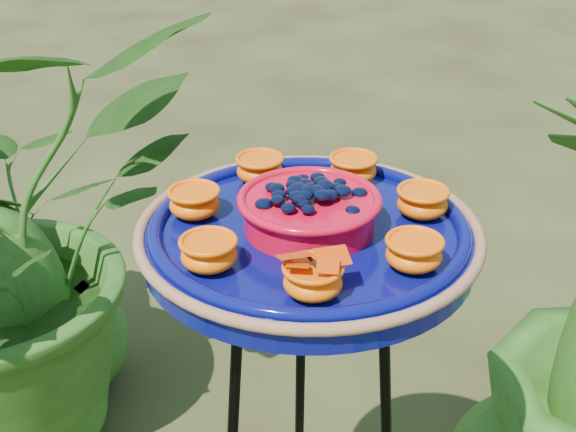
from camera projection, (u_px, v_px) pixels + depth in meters
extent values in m
torus|color=black|center=(308.00, 261.00, 1.05)|extent=(0.27, 0.27, 0.02)
cylinder|color=black|center=(299.00, 427.00, 1.37)|extent=(0.02, 0.08, 0.84)
cylinder|color=#070A55|center=(309.00, 241.00, 1.04)|extent=(0.47, 0.47, 0.04)
torus|color=brown|center=(309.00, 229.00, 1.03)|extent=(0.45, 0.45, 0.02)
torus|color=#070A55|center=(309.00, 227.00, 1.03)|extent=(0.41, 0.41, 0.02)
cylinder|color=red|center=(309.00, 214.00, 1.02)|extent=(0.19, 0.19, 0.04)
torus|color=red|center=(309.00, 199.00, 1.01)|extent=(0.18, 0.18, 0.01)
ellipsoid|color=black|center=(309.00, 195.00, 1.01)|extent=(0.15, 0.15, 0.03)
ellipsoid|color=#FF4B02|center=(422.00, 204.00, 1.05)|extent=(0.07, 0.07, 0.03)
cylinder|color=#FF5D05|center=(423.00, 193.00, 1.05)|extent=(0.06, 0.06, 0.01)
ellipsoid|color=#FF4B02|center=(353.00, 171.00, 1.15)|extent=(0.07, 0.07, 0.03)
cylinder|color=#FF5D05|center=(354.00, 160.00, 1.14)|extent=(0.06, 0.06, 0.01)
ellipsoid|color=#FF4B02|center=(260.00, 171.00, 1.14)|extent=(0.07, 0.07, 0.03)
cylinder|color=#FF5D05|center=(260.00, 160.00, 1.14)|extent=(0.06, 0.06, 0.01)
ellipsoid|color=#FF4B02|center=(195.00, 205.00, 1.05)|extent=(0.07, 0.07, 0.03)
cylinder|color=#FF5D05|center=(194.00, 193.00, 1.04)|extent=(0.06, 0.06, 0.01)
ellipsoid|color=#FF4B02|center=(209.00, 256.00, 0.94)|extent=(0.07, 0.07, 0.03)
cylinder|color=#FF5D05|center=(208.00, 243.00, 0.93)|extent=(0.06, 0.06, 0.01)
ellipsoid|color=#FF4B02|center=(313.00, 282.00, 0.89)|extent=(0.07, 0.07, 0.03)
cylinder|color=#FF5D05|center=(313.00, 270.00, 0.88)|extent=(0.06, 0.06, 0.01)
ellipsoid|color=#FF4B02|center=(414.00, 255.00, 0.94)|extent=(0.07, 0.07, 0.03)
cylinder|color=#FF5D05|center=(415.00, 243.00, 0.93)|extent=(0.06, 0.06, 0.01)
cylinder|color=black|center=(313.00, 262.00, 0.88)|extent=(0.02, 0.03, 0.00)
cube|color=#FF4C05|center=(294.00, 255.00, 0.88)|extent=(0.04, 0.04, 0.01)
cube|color=#FF4C05|center=(333.00, 257.00, 0.87)|extent=(0.04, 0.04, 0.01)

